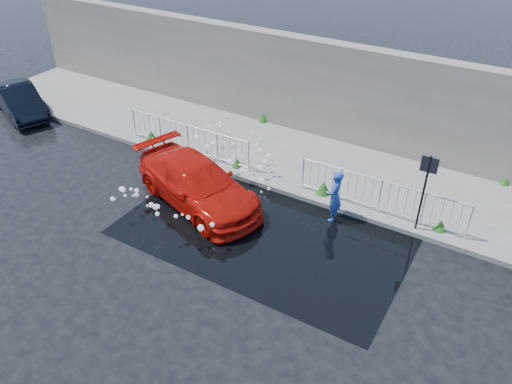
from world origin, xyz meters
TOP-DOWN VIEW (x-y plane):
  - ground at (0.00, 0.00)m, footprint 90.00×90.00m
  - pavement at (0.00, 5.00)m, footprint 30.00×4.00m
  - curb at (0.00, 3.00)m, footprint 30.00×0.25m
  - retaining_wall at (0.00, 7.20)m, footprint 30.00×0.60m
  - puddle at (0.50, 1.00)m, footprint 8.00×5.00m
  - sign_post at (4.20, 3.10)m, footprint 0.45×0.06m
  - railing_left at (-4.00, 3.35)m, footprint 5.05×0.05m
  - railing_right at (3.00, 3.35)m, footprint 5.05×0.05m
  - weeds at (-0.37, 4.39)m, footprint 12.17×3.93m
  - water_spray at (-2.16, 1.71)m, footprint 3.68×5.63m
  - red_car at (-1.99, 1.17)m, footprint 5.10×3.34m
  - dark_car at (-12.09, 2.60)m, footprint 4.04×2.65m
  - person at (1.93, 2.52)m, footprint 0.46×0.63m

SIDE VIEW (x-z plane):
  - ground at x=0.00m, z-range 0.00..0.00m
  - puddle at x=0.50m, z-range 0.00..0.01m
  - pavement at x=0.00m, z-range 0.00..0.15m
  - curb at x=0.00m, z-range 0.00..0.16m
  - weeds at x=-0.37m, z-range 0.11..0.55m
  - dark_car at x=-12.09m, z-range 0.00..1.26m
  - water_spray at x=-2.16m, z-range 0.13..1.20m
  - red_car at x=-1.99m, z-range 0.00..1.37m
  - railing_left at x=-4.00m, z-range 0.19..1.29m
  - railing_right at x=3.00m, z-range 0.19..1.29m
  - person at x=1.93m, z-range 0.00..1.60m
  - sign_post at x=4.20m, z-range 0.47..2.97m
  - retaining_wall at x=0.00m, z-range 0.15..3.65m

